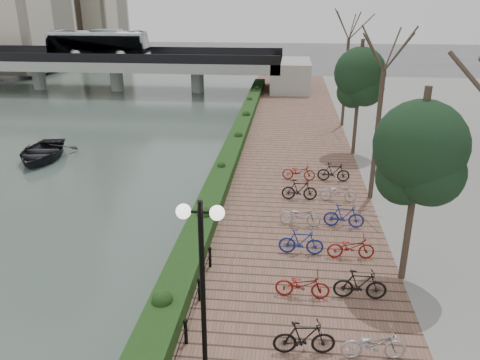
# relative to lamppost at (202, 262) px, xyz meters

# --- Properties ---
(river_water) EXTENTS (30.00, 130.00, 0.02)m
(river_water) POSITION_rel_lamppost_xyz_m (-17.24, 21.65, -4.10)
(river_water) COLOR #495C53
(river_water) RESTS_ON ground
(promenade) EXTENTS (8.00, 75.00, 0.50)m
(promenade) POSITION_rel_lamppost_xyz_m (1.76, 14.15, -3.86)
(promenade) COLOR brown
(promenade) RESTS_ON ground
(hedge) EXTENTS (1.10, 56.00, 0.60)m
(hedge) POSITION_rel_lamppost_xyz_m (-1.64, 16.65, -3.31)
(hedge) COLOR #163613
(hedge) RESTS_ON promenade
(lamppost) EXTENTS (1.02, 0.32, 5.03)m
(lamppost) POSITION_rel_lamppost_xyz_m (0.00, 0.00, 0.00)
(lamppost) COLOR black
(lamppost) RESTS_ON promenade
(bicycle_parking) EXTENTS (2.40, 17.32, 1.00)m
(bicycle_parking) POSITION_rel_lamppost_xyz_m (3.24, 6.83, -3.14)
(bicycle_parking) COLOR #ABAAAF
(bicycle_parking) RESTS_ON promenade
(street_trees) EXTENTS (3.20, 37.12, 6.80)m
(street_trees) POSITION_rel_lamppost_xyz_m (5.76, 9.33, -0.43)
(street_trees) COLOR #3A2E22
(street_trees) RESTS_ON promenade
(bridge) EXTENTS (36.00, 10.77, 6.50)m
(bridge) POSITION_rel_lamppost_xyz_m (-17.59, 41.65, -0.74)
(bridge) COLOR #A9AAA4
(bridge) RESTS_ON ground
(boat) EXTENTS (4.24, 5.45, 1.03)m
(boat) POSITION_rel_lamppost_xyz_m (-13.53, 17.76, -3.58)
(boat) COLOR black
(boat) RESTS_ON river_water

